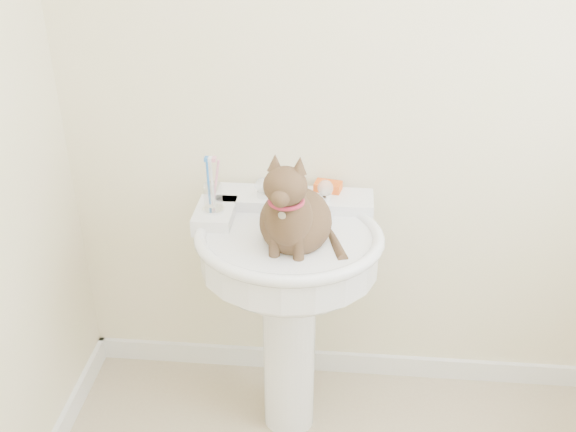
# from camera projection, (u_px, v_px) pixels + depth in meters

# --- Properties ---
(wall_back) EXTENTS (2.20, 0.00, 2.50)m
(wall_back) POSITION_uv_depth(u_px,v_px,m) (386.00, 73.00, 2.14)
(wall_back) COLOR beige
(wall_back) RESTS_ON ground
(baseboard_back) EXTENTS (2.20, 0.02, 0.09)m
(baseboard_back) POSITION_uv_depth(u_px,v_px,m) (365.00, 363.00, 2.73)
(baseboard_back) COLOR white
(baseboard_back) RESTS_ON floor
(pedestal_sink) EXTENTS (0.62, 0.60, 0.85)m
(pedestal_sink) POSITION_uv_depth(u_px,v_px,m) (289.00, 272.00, 2.20)
(pedestal_sink) COLOR white
(pedestal_sink) RESTS_ON floor
(faucet) EXTENTS (0.28, 0.12, 0.14)m
(faucet) POSITION_uv_depth(u_px,v_px,m) (293.00, 190.00, 2.22)
(faucet) COLOR silver
(faucet) RESTS_ON pedestal_sink
(soap_bar) EXTENTS (0.10, 0.07, 0.03)m
(soap_bar) POSITION_uv_depth(u_px,v_px,m) (328.00, 186.00, 2.30)
(soap_bar) COLOR #DF5214
(soap_bar) RESTS_ON pedestal_sink
(toothbrush_cup) EXTENTS (0.07, 0.07, 0.19)m
(toothbrush_cup) POSITION_uv_depth(u_px,v_px,m) (213.00, 197.00, 2.16)
(toothbrush_cup) COLOR silver
(toothbrush_cup) RESTS_ON pedestal_sink
(cat) EXTENTS (0.25, 0.31, 0.45)m
(cat) POSITION_uv_depth(u_px,v_px,m) (294.00, 217.00, 2.03)
(cat) COLOR brown
(cat) RESTS_ON pedestal_sink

